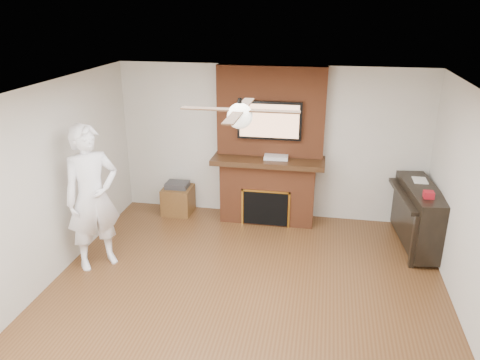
% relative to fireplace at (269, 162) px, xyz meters
% --- Properties ---
extents(room_shell, '(5.36, 5.86, 2.86)m').
position_rel_fireplace_xyz_m(room_shell, '(0.00, -2.55, 0.25)').
color(room_shell, '#4E2F17').
rests_on(room_shell, ground).
extents(fireplace, '(1.78, 0.64, 2.50)m').
position_rel_fireplace_xyz_m(fireplace, '(0.00, 0.00, 0.00)').
color(fireplace, brown).
rests_on(fireplace, ground).
extents(tv, '(1.00, 0.08, 0.60)m').
position_rel_fireplace_xyz_m(tv, '(0.00, -0.05, 0.68)').
color(tv, black).
rests_on(tv, fireplace).
extents(ceiling_fan, '(1.21, 1.21, 0.31)m').
position_rel_fireplace_xyz_m(ceiling_fan, '(-0.00, -2.55, 1.34)').
color(ceiling_fan, black).
rests_on(ceiling_fan, room_shell).
extents(person, '(0.85, 0.86, 1.98)m').
position_rel_fireplace_xyz_m(person, '(-2.09, -1.89, -0.01)').
color(person, white).
rests_on(person, ground).
extents(side_table, '(0.48, 0.48, 0.55)m').
position_rel_fireplace_xyz_m(side_table, '(-1.54, -0.07, -0.74)').
color(side_table, '#573718').
rests_on(side_table, ground).
extents(piano, '(0.67, 1.46, 1.02)m').
position_rel_fireplace_xyz_m(piano, '(2.27, -0.55, -0.50)').
color(piano, black).
rests_on(piano, ground).
extents(cable_box, '(0.38, 0.23, 0.05)m').
position_rel_fireplace_xyz_m(cable_box, '(0.12, -0.10, 0.11)').
color(cable_box, silver).
rests_on(cable_box, fireplace).
extents(candle_orange, '(0.06, 0.06, 0.12)m').
position_rel_fireplace_xyz_m(candle_orange, '(-0.11, -0.18, -0.94)').
color(candle_orange, '#C98D17').
rests_on(candle_orange, ground).
extents(candle_green, '(0.07, 0.07, 0.08)m').
position_rel_fireplace_xyz_m(candle_green, '(0.02, -0.20, -0.96)').
color(candle_green, '#388133').
rests_on(candle_green, ground).
extents(candle_blue, '(0.06, 0.06, 0.08)m').
position_rel_fireplace_xyz_m(candle_blue, '(0.26, -0.22, -0.96)').
color(candle_blue, '#2C6285').
rests_on(candle_blue, ground).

